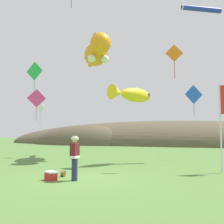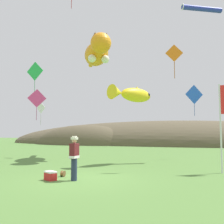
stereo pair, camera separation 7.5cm
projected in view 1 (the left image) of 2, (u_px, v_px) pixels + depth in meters
ground_plane at (81, 179)px, 10.21m from camera, size 120.00×120.00×0.00m
distant_hill_ridge at (157, 145)px, 38.77m from camera, size 56.28×14.29×7.42m
festival_attendant at (75, 157)px, 10.01m from camera, size 0.30×0.43×1.77m
kite_spool at (63, 174)px, 10.84m from camera, size 0.14×0.26×0.26m
picnic_cooler at (51, 176)px, 10.04m from camera, size 0.58×0.51×0.36m
festival_banner_pole at (224, 114)px, 11.98m from camera, size 0.66×0.08×4.25m
kite_giant_cat at (97, 53)px, 18.91m from camera, size 3.77×5.60×1.91m
kite_fish_windsock at (132, 94)px, 15.36m from camera, size 2.42×3.31×1.02m
kite_tube_streamer at (201, 9)px, 17.91m from camera, size 2.86×1.83×0.44m
kite_diamond_orange at (174, 54)px, 13.26m from camera, size 0.91×0.25×1.84m
kite_diamond_pink at (37, 98)px, 17.42m from camera, size 1.08×0.74×2.20m
kite_diamond_green at (35, 71)px, 18.86m from camera, size 1.47×0.05×2.37m
kite_diamond_white at (40, 108)px, 19.51m from camera, size 0.87×0.23×1.79m
kite_diamond_blue at (194, 95)px, 18.86m from camera, size 1.26×0.79×2.38m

